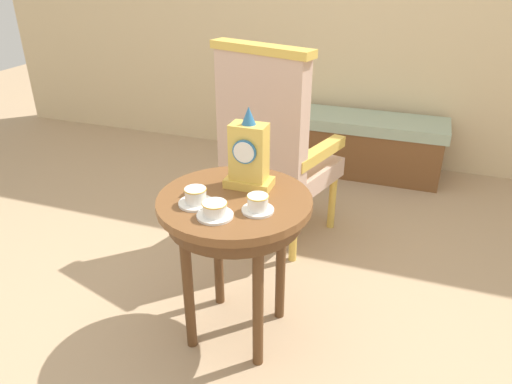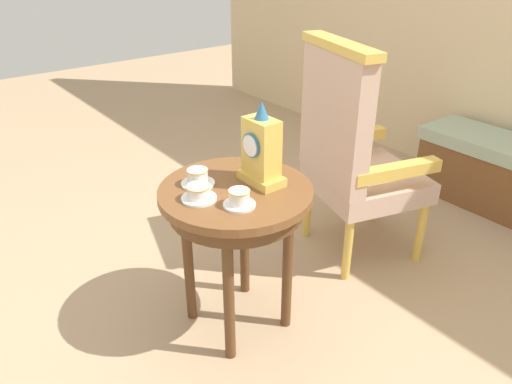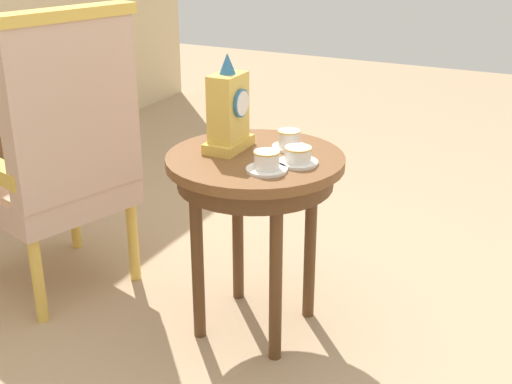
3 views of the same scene
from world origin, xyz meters
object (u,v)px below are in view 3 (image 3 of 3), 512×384
object	(u,v)px
teacup_left	(267,162)
mantel_clock	(229,112)
teacup_right	(298,156)
teacup_center	(289,140)
side_table	(255,180)
armchair	(60,153)

from	to	relation	value
teacup_left	mantel_clock	bearing A→B (deg)	57.09
teacup_right	teacup_left	bearing A→B (deg)	149.53
teacup_center	mantel_clock	size ratio (longest dim) A/B	0.36
side_table	mantel_clock	distance (m)	0.25
teacup_left	mantel_clock	world-z (taller)	mantel_clock
teacup_left	teacup_center	bearing A→B (deg)	6.58
teacup_left	mantel_clock	xyz separation A→B (m)	(0.14, 0.21, 0.11)
teacup_left	armchair	size ratio (longest dim) A/B	0.12
side_table	teacup_center	world-z (taller)	teacup_center
teacup_center	armchair	xyz separation A→B (m)	(-0.21, 0.86, -0.11)
teacup_left	mantel_clock	size ratio (longest dim) A/B	0.40
teacup_left	mantel_clock	distance (m)	0.27
teacup_left	armchair	world-z (taller)	armchair
teacup_right	mantel_clock	world-z (taller)	mantel_clock
teacup_left	teacup_right	bearing A→B (deg)	-30.47
teacup_right	mantel_clock	xyz separation A→B (m)	(0.03, 0.27, 0.11)
teacup_right	mantel_clock	distance (m)	0.30
teacup_center	teacup_left	bearing A→B (deg)	-173.42
teacup_center	armchair	distance (m)	0.89
teacup_center	mantel_clock	xyz separation A→B (m)	(-0.10, 0.18, 0.10)
armchair	teacup_center	bearing A→B (deg)	-76.03
teacup_center	armchair	world-z (taller)	armchair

